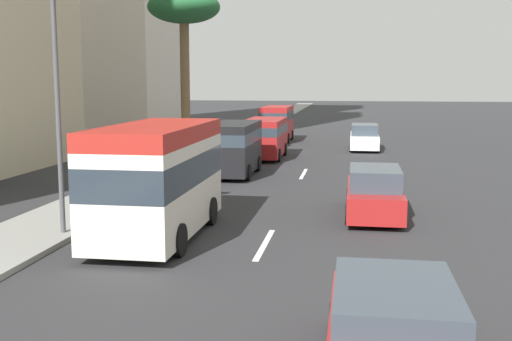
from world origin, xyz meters
name	(u,v)px	position (x,y,z in m)	size (l,w,h in m)	color
ground_plane	(312,159)	(31.50, 0.00, 0.00)	(198.00, 198.00, 0.00)	#2D2D30
sidewalk_right	(196,155)	(31.50, 6.68, 0.07)	(162.00, 2.78, 0.15)	gray
lane_stripe_mid	(265,244)	(12.89, 0.00, 0.01)	(3.20, 0.16, 0.01)	silver
lane_stripe_far	(304,174)	(25.77, 0.00, 0.01)	(3.20, 0.16, 0.01)	silver
car_lead	(393,337)	(5.45, -2.92, 0.75)	(4.57, 1.90, 1.57)	#A51E1E
minibus_second	(157,176)	(13.21, 3.05, 1.73)	(6.10, 2.43, 3.16)	silver
van_third	(265,136)	(31.40, 2.66, 1.27)	(5.05, 2.15, 2.21)	#A51E1E
car_fourth	(374,193)	(16.93, -3.00, 0.76)	(4.65, 1.80, 1.61)	#A51E1E
car_fifth	(364,138)	(36.71, -2.96, 0.77)	(4.79, 1.83, 1.63)	white
van_sixth	(233,145)	(24.88, 3.20, 1.39)	(4.85, 2.10, 2.42)	black
van_seventh	(277,121)	(41.20, 3.18, 1.44)	(4.72, 2.08, 2.52)	#A51E1E
pedestrian_mid_block	(135,164)	(20.75, 6.47, 0.98)	(0.30, 0.34, 1.54)	#4C8C66
palm_tree	(184,13)	(29.13, 6.61, 7.85)	(3.79, 3.79, 8.85)	brown
street_lamp	(61,84)	(12.77, 5.57, 4.27)	(0.24, 0.97, 6.66)	#4C4C51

